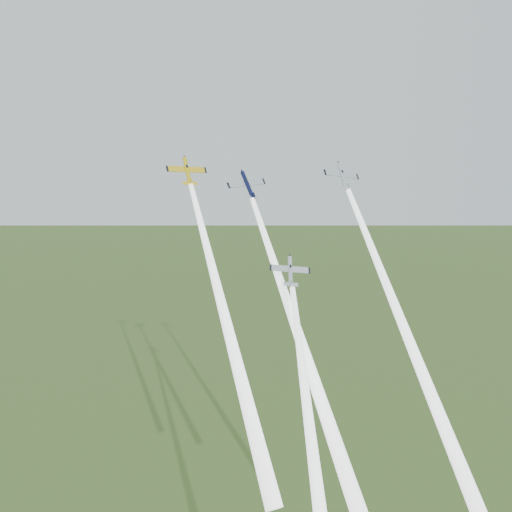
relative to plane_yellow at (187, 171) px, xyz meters
The scene contains 8 objects.
plane_yellow is the anchor object (origin of this frame).
smoke_trail_yellow 33.11m from the plane_yellow, 68.06° to the right, with size 2.84×2.84×59.82m, color white, non-canonical shape.
plane_navy 11.93m from the plane_yellow, ahead, with size 7.97×7.90×1.25m, color #0C1036, non-canonical shape.
smoke_trail_navy 40.80m from the plane_yellow, 44.36° to the right, with size 2.84×2.84×61.35m, color white, non-canonical shape.
plane_silver_right 29.73m from the plane_yellow, ahead, with size 7.58×7.52×1.19m, color #B1B8BF, non-canonical shape.
smoke_trail_silver_right 57.33m from the plane_yellow, 35.09° to the right, with size 2.84×2.84×72.72m, color white, non-canonical shape.
plane_silver_low 30.14m from the plane_yellow, 42.41° to the right, with size 7.14×7.09×1.12m, color #B2B9C1, non-canonical shape.
smoke_trail_silver_low 61.40m from the plane_yellow, 61.68° to the right, with size 2.84×2.84×62.10m, color white, non-canonical shape.
Camera 1 is at (-3.98, -120.63, 110.29)m, focal length 45.00 mm.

